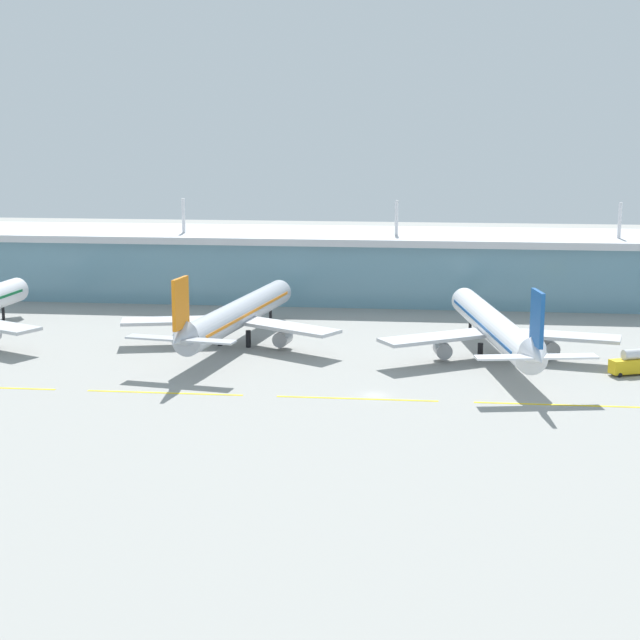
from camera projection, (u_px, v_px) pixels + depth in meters
The scene contains 8 objects.
ground_plane at pixel (375, 395), 177.72m from camera, with size 600.00×600.00×0.00m, color gray.
terminal_building at pixel (397, 266), 269.28m from camera, with size 288.00×34.00×26.81m.
airliner_near_middle at pixel (236, 315), 215.75m from camera, with size 48.18×67.73×18.90m.
airliner_far_middle at pixel (495, 327), 203.26m from camera, with size 48.05×68.21×18.90m.
taxiway_stripe_mid_west at pixel (165, 393), 179.11m from camera, with size 28.00×0.70×0.04m, color yellow.
taxiway_stripe_centre at pixel (357, 399), 175.41m from camera, with size 28.00×0.70×0.04m, color yellow.
taxiway_stripe_mid_east at pixel (557, 405), 171.70m from camera, with size 28.00×0.70×0.04m, color yellow.
fuel_truck at pixel (629, 363), 191.24m from camera, with size 7.64×5.21×4.95m.
Camera 1 is at (9.49, -171.70, 47.76)m, focal length 57.09 mm.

